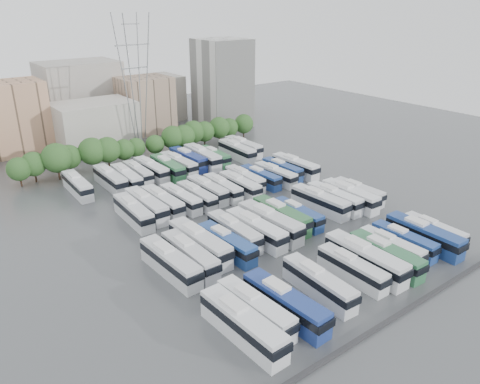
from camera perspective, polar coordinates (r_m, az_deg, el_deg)
ground at (r=85.03m, az=1.80°, el=-3.21°), size 220.00×220.00×0.00m
parapet at (r=66.21m, az=20.50°, el=-12.76°), size 56.00×0.50×0.50m
tree_line at (r=116.73m, az=-11.58°, el=5.89°), size 65.28×7.75×8.23m
city_buildings at (r=140.49m, az=-19.70°, el=9.32°), size 102.00×35.00×20.00m
apartment_tower at (r=145.37m, az=-2.15°, el=13.07°), size 14.00×14.00×26.00m
electricity_pylon at (r=121.78m, az=-12.66°, el=13.40°), size 9.00×6.91×33.83m
bus_r0_s0 at (r=56.22m, az=0.32°, el=-15.82°), size 3.30×13.46×4.20m
bus_r0_s1 at (r=58.81m, az=1.88°, el=-14.06°), size 3.21×12.42×3.86m
bus_r0_s2 at (r=59.73m, az=5.56°, el=-13.36°), size 3.48×13.28×4.13m
bus_r0_s4 at (r=64.22m, az=9.60°, el=-10.90°), size 3.28×12.39×3.85m
bus_r0_s6 at (r=68.53m, az=13.51°, el=-9.04°), size 2.65×11.51×3.60m
bus_r0_s7 at (r=70.71m, az=15.04°, el=-7.83°), size 3.21×13.70×4.28m
bus_r0_s8 at (r=72.80m, az=17.35°, el=-7.36°), size 3.22×12.52×3.90m
bus_r0_s9 at (r=75.79m, az=17.96°, el=-6.37°), size 2.45×11.05×3.46m
bus_r0_s10 at (r=78.20m, az=19.37°, el=-5.63°), size 2.43×11.10×3.48m
bus_r0_s11 at (r=80.34m, az=21.52°, el=-4.92°), size 3.09×13.16×4.11m
bus_r0_s12 at (r=83.23m, az=22.57°, el=-4.39°), size 2.80×10.94×3.41m
bus_r1_s0 at (r=68.35m, az=-8.49°, el=-8.48°), size 3.30×13.08×4.07m
bus_r1_s1 at (r=69.86m, az=-6.13°, el=-7.65°), size 2.84×12.71×3.98m
bus_r1_s2 at (r=72.65m, az=-4.92°, el=-6.20°), size 3.41×13.72×4.28m
bus_r1_s3 at (r=72.82m, az=-1.63°, el=-6.27°), size 3.24×12.16×3.78m
bus_r1_s4 at (r=76.17m, az=-0.70°, el=-4.85°), size 2.88×12.32×3.85m
bus_r1_s5 at (r=76.69m, az=1.93°, el=-4.58°), size 3.19×13.00×4.06m
bus_r1_s6 at (r=78.91m, az=3.69°, el=-3.70°), size 3.55×13.78×4.29m
bus_r1_s7 at (r=81.67m, az=5.06°, el=-2.88°), size 2.97×12.94×4.05m
bus_r1_s8 at (r=83.22m, az=7.07°, el=-2.68°), size 2.57×11.14×3.49m
bus_r1_s10 at (r=88.32m, az=9.72°, el=-1.14°), size 3.38×12.72×3.95m
bus_r1_s11 at (r=90.37m, az=11.42°, el=-0.74°), size 2.69×12.28×3.85m
bus_r1_s12 at (r=91.86m, az=13.25°, el=-0.46°), size 3.13×12.85×4.01m
bus_r1_s13 at (r=94.70m, az=14.22°, el=0.01°), size 2.63×11.37×3.56m
bus_r2_s1 at (r=85.05m, az=-12.86°, el=-2.37°), size 3.20×12.56×3.91m
bus_r2_s2 at (r=87.10m, az=-11.35°, el=-1.59°), size 2.86×12.83×4.02m
bus_r2_s3 at (r=88.19m, az=-9.42°, el=-1.19°), size 2.87×12.26×3.83m
bus_r2_s4 at (r=89.44m, az=-7.24°, el=-0.80°), size 2.89×11.47×3.57m
bus_r2_s5 at (r=90.42m, az=-5.30°, el=-0.46°), size 2.50×11.28×3.54m
bus_r2_s6 at (r=93.00m, az=-3.98°, el=0.29°), size 2.62×11.64×3.65m
bus_r2_s7 at (r=93.91m, az=-2.11°, el=0.54°), size 2.99×11.50×3.58m
bus_r2_s8 at (r=95.01m, az=-0.02°, el=0.85°), size 2.67×11.71×3.67m
bus_r2_s9 at (r=98.46m, az=0.60°, el=1.63°), size 2.91×11.61×3.62m
bus_r2_s10 at (r=99.66m, az=2.52°, el=1.83°), size 2.77×11.12×3.47m
bus_r2_s11 at (r=101.23m, az=4.32°, el=2.16°), size 2.93×11.53×3.59m
bus_r2_s12 at (r=104.47m, az=5.17°, el=2.77°), size 2.55×11.33×3.55m
bus_r2_s13 at (r=106.24m, az=6.75°, el=3.17°), size 3.14×12.80×3.99m
bus_r3_s0 at (r=100.34m, az=-19.21°, el=0.79°), size 3.00×12.28×3.83m
bus_r3_s2 at (r=101.60m, az=-15.53°, el=1.55°), size 2.86×12.67×3.97m
bus_r3_s3 at (r=101.82m, az=-13.66°, el=1.74°), size 3.12×12.20×3.80m
bus_r3_s4 at (r=104.48m, az=-12.32°, el=2.32°), size 2.71×11.22×3.50m
bus_r3_s5 at (r=105.56m, az=-10.75°, el=2.74°), size 2.89×12.17×3.80m
bus_r3_s6 at (r=105.97m, az=-8.82°, el=3.00°), size 3.19×12.65×3.94m
bus_r3_s7 at (r=107.81m, az=-7.52°, el=3.40°), size 3.23×12.55×3.91m
bus_r3_s8 at (r=110.83m, az=-6.33°, el=4.02°), size 3.12×12.80×3.99m
bus_r3_s9 at (r=111.69m, az=-4.61°, el=4.30°), size 3.65×13.68×4.25m
bus_r3_s10 at (r=113.07m, az=-3.13°, el=4.38°), size 2.84×11.24×3.50m
bus_r3_s12 at (r=116.29m, az=-0.38°, el=5.06°), size 3.19×12.90×4.02m
bus_r3_s13 at (r=119.61m, az=0.41°, el=5.55°), size 2.88×12.63×3.95m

